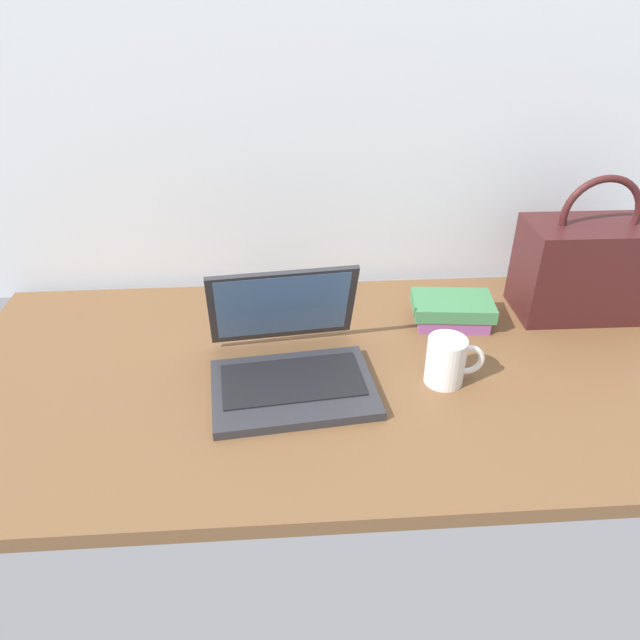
# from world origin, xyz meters

# --- Properties ---
(desk) EXTENTS (1.60, 0.76, 0.03)m
(desk) POSITION_xyz_m (0.00, 0.00, 0.01)
(desk) COLOR brown
(desk) RESTS_ON ground
(laptop) EXTENTS (0.33, 0.33, 0.21)m
(laptop) POSITION_xyz_m (-0.12, -0.02, 0.07)
(laptop) COLOR #2D2D33
(laptop) RESTS_ON desk
(coffee_mug) EXTENTS (0.12, 0.08, 0.10)m
(coffee_mug) POSITION_xyz_m (0.19, -0.05, 0.08)
(coffee_mug) COLOR white
(coffee_mug) RESTS_ON desk
(remote_control_near) EXTENTS (0.09, 0.17, 0.02)m
(remote_control_near) POSITION_xyz_m (-0.17, 0.25, 0.04)
(remote_control_near) COLOR black
(remote_control_near) RESTS_ON desk
(handbag) EXTENTS (0.30, 0.16, 0.33)m
(handbag) POSITION_xyz_m (0.57, 0.20, 0.15)
(handbag) COLOR #3F1919
(handbag) RESTS_ON desk
(book_stack) EXTENTS (0.19, 0.13, 0.06)m
(book_stack) POSITION_xyz_m (0.26, 0.17, 0.06)
(book_stack) COLOR #8C4C8C
(book_stack) RESTS_ON desk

